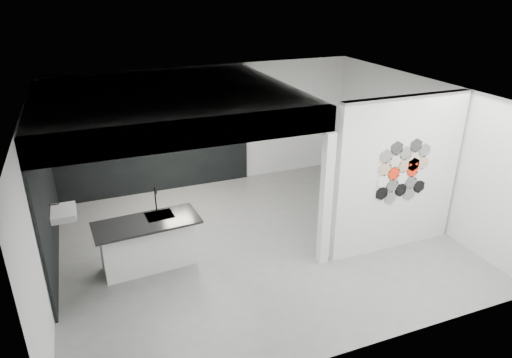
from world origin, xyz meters
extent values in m
cube|color=slate|center=(0.00, 0.00, -0.01)|extent=(7.00, 6.00, 0.01)
cube|color=silver|center=(2.23, -1.00, 1.40)|extent=(2.45, 0.15, 2.80)
cube|color=black|center=(-1.30, 2.97, 1.18)|extent=(4.40, 0.04, 2.35)
cube|color=black|center=(-3.47, 1.00, 1.18)|extent=(0.04, 4.00, 2.35)
cube|color=silver|center=(-1.30, 1.00, 2.55)|extent=(4.40, 4.00, 0.40)
cube|color=silver|center=(0.82, -1.00, 1.18)|extent=(0.16, 0.16, 2.35)
cube|color=silver|center=(-1.30, -0.92, 2.55)|extent=(4.40, 0.16, 0.40)
cube|color=silver|center=(-3.24, 0.80, 0.85)|extent=(0.40, 0.60, 0.12)
cube|color=black|center=(-1.20, 2.87, 1.30)|extent=(3.00, 0.15, 0.04)
cube|color=silver|center=(-1.99, -0.05, 0.43)|extent=(1.53, 0.65, 0.86)
cube|color=black|center=(-1.98, -0.13, 0.88)|extent=(1.74, 0.86, 0.04)
cube|color=black|center=(-1.74, 0.02, 0.89)|extent=(0.47, 0.41, 0.01)
cylinder|color=black|center=(-1.76, 0.22, 1.10)|extent=(0.03, 0.03, 0.40)
torus|color=black|center=(-1.75, 0.16, 1.30)|extent=(0.03, 0.14, 0.14)
cylinder|color=black|center=(-2.42, 2.87, 1.41)|extent=(0.24, 0.24, 0.19)
ellipsoid|color=black|center=(-0.47, 2.87, 1.41)|extent=(0.26, 0.26, 0.17)
cylinder|color=gray|center=(0.14, 2.87, 1.37)|extent=(0.14, 0.14, 0.09)
cylinder|color=gray|center=(0.15, 2.87, 1.38)|extent=(0.10, 0.10, 0.12)
cylinder|color=black|center=(-1.26, 2.87, 1.39)|extent=(0.05, 0.05, 0.14)
cylinder|color=black|center=(-2.10, 2.87, 1.36)|extent=(0.09, 0.09, 0.09)
cylinder|color=black|center=(1.86, -1.09, 1.16)|extent=(0.26, 0.02, 0.26)
cylinder|color=white|center=(1.86, -1.09, 1.39)|extent=(0.26, 0.02, 0.26)
cylinder|color=tan|center=(1.86, -1.09, 1.61)|extent=(0.26, 0.02, 0.26)
cylinder|color=#66635E|center=(1.86, -1.09, 1.84)|extent=(0.26, 0.02, 0.26)
cylinder|color=silver|center=(2.06, -1.09, 1.05)|extent=(0.26, 0.02, 0.26)
cylinder|color=black|center=(2.06, -1.09, 1.27)|extent=(0.26, 0.02, 0.26)
cylinder|color=red|center=(2.06, -1.09, 1.50)|extent=(0.26, 0.02, 0.26)
cylinder|color=beige|center=(2.06, -1.09, 1.73)|extent=(0.26, 0.02, 0.26)
cylinder|color=#2D2D2D|center=(2.06, -1.09, 1.95)|extent=(0.26, 0.02, 0.26)
cylinder|color=black|center=(2.25, -1.09, 1.16)|extent=(0.26, 0.02, 0.26)
cylinder|color=white|center=(2.25, -1.09, 1.39)|extent=(0.26, 0.02, 0.26)
cylinder|color=tan|center=(2.25, -1.09, 1.61)|extent=(0.26, 0.02, 0.26)
cylinder|color=#66635E|center=(2.25, -1.09, 1.84)|extent=(0.26, 0.02, 0.26)
cylinder|color=silver|center=(2.44, -1.09, 1.05)|extent=(0.26, 0.02, 0.26)
cylinder|color=black|center=(2.44, -1.09, 1.27)|extent=(0.26, 0.02, 0.26)
cylinder|color=red|center=(2.44, -1.09, 1.50)|extent=(0.26, 0.02, 0.26)
cylinder|color=beige|center=(2.44, -1.09, 1.73)|extent=(0.26, 0.02, 0.26)
cylinder|color=#2D2D2D|center=(2.44, -1.09, 1.95)|extent=(0.26, 0.02, 0.26)
cylinder|color=black|center=(2.64, -1.09, 1.16)|extent=(0.26, 0.02, 0.26)
cylinder|color=white|center=(2.64, -1.09, 1.39)|extent=(0.26, 0.02, 0.26)
cylinder|color=tan|center=(2.64, -1.09, 1.61)|extent=(0.26, 0.02, 0.26)
cylinder|color=#66635E|center=(2.64, -1.09, 1.84)|extent=(0.26, 0.02, 0.26)
cylinder|color=red|center=(2.44, -1.09, 1.61)|extent=(0.26, 0.02, 0.26)
camera|label=1|loc=(-2.71, -6.83, 4.49)|focal=32.00mm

